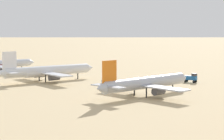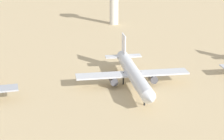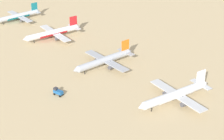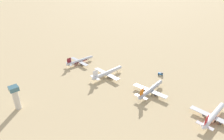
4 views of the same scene
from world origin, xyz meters
TOP-DOWN VIEW (x-y plane):
  - parked_jet_3 at (-10.53, 54.72)m, footprint 45.97×37.33m
  - control_tower at (-104.83, 59.40)m, footprint 7.20×7.20m

SIDE VIEW (x-z plane):
  - parked_jet_3 at x=-10.53m, z-range -2.22..11.04m
  - control_tower at x=-104.83m, z-range 1.56..23.33m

